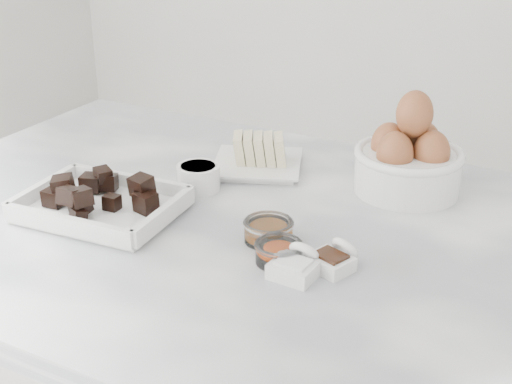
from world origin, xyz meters
TOP-DOWN VIEW (x-y plane):
  - marble_slab at (0.00, 0.00)m, footprint 1.20×0.80m
  - chocolate_dish at (-0.20, -0.08)m, footprint 0.25×0.20m
  - butter_plate at (-0.07, 0.20)m, footprint 0.20×0.20m
  - sugar_ramekin at (-0.11, 0.07)m, footprint 0.07×0.07m
  - egg_bowl at (0.20, 0.23)m, footprint 0.18×0.18m
  - honey_bowl at (0.08, -0.04)m, footprint 0.08×0.08m
  - zest_bowl at (0.12, -0.08)m, footprint 0.07×0.07m
  - vanilla_spoon at (0.19, -0.06)m, footprint 0.07×0.08m
  - salt_spoon at (0.15, -0.10)m, footprint 0.06×0.07m

SIDE VIEW (x-z plane):
  - marble_slab at x=0.00m, z-range 0.90..0.94m
  - vanilla_spoon at x=0.19m, z-range 0.93..0.98m
  - salt_spoon at x=0.15m, z-range 0.93..0.98m
  - zest_bowl at x=0.12m, z-range 0.94..0.97m
  - honey_bowl at x=0.08m, z-range 0.94..0.97m
  - butter_plate at x=-0.07m, z-range 0.93..1.00m
  - sugar_ramekin at x=-0.11m, z-range 0.94..0.99m
  - chocolate_dish at x=-0.20m, z-range 0.93..1.00m
  - egg_bowl at x=0.20m, z-range 0.91..1.08m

